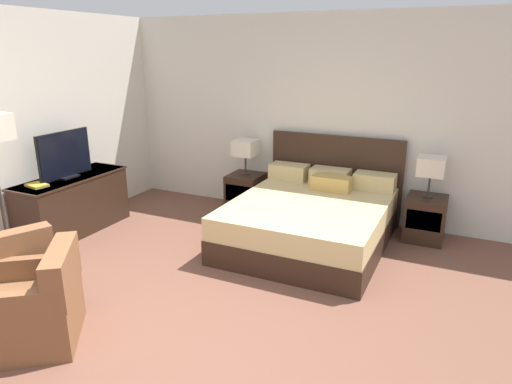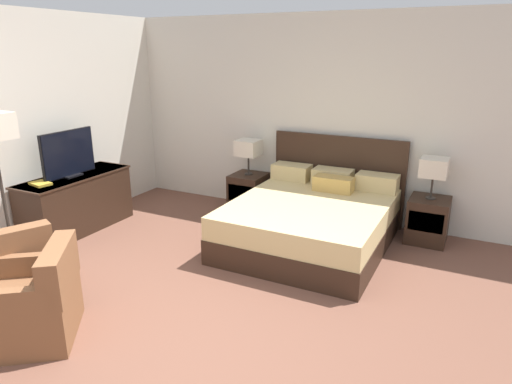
{
  "view_description": "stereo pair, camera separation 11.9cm",
  "coord_description": "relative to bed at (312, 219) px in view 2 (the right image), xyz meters",
  "views": [
    {
      "loc": [
        1.8,
        -2.14,
        2.18
      ],
      "look_at": [
        -0.14,
        1.97,
        0.75
      ],
      "focal_mm": 32.0,
      "sensor_mm": 36.0,
      "label": 1
    },
    {
      "loc": [
        1.91,
        -2.09,
        2.18
      ],
      "look_at": [
        -0.14,
        1.97,
        0.75
      ],
      "focal_mm": 32.0,
      "sensor_mm": 36.0,
      "label": 2
    }
  ],
  "objects": [
    {
      "name": "nightstand_left",
      "position": [
        -1.19,
        0.67,
        -0.03
      ],
      "size": [
        0.45,
        0.48,
        0.53
      ],
      "color": "#332116",
      "rests_on": "ground"
    },
    {
      "name": "wall_back",
      "position": [
        -0.26,
        1.0,
        1.01
      ],
      "size": [
        6.8,
        0.06,
        2.63
      ],
      "primitive_type": "cube",
      "color": "silver",
      "rests_on": "ground"
    },
    {
      "name": "wall_left",
      "position": [
        -3.09,
        -1.12,
        1.01
      ],
      "size": [
        0.06,
        5.39,
        2.63
      ],
      "primitive_type": "cube",
      "color": "silver",
      "rests_on": "ground"
    },
    {
      "name": "table_lamp_left",
      "position": [
        -1.19,
        0.68,
        0.6
      ],
      "size": [
        0.3,
        0.3,
        0.48
      ],
      "color": "#332D28",
      "rests_on": "nightstand_left"
    },
    {
      "name": "ground_plane",
      "position": [
        -0.26,
        -2.62,
        -0.3
      ],
      "size": [
        10.77,
        10.77,
        0.0
      ],
      "primitive_type": "plane",
      "color": "brown"
    },
    {
      "name": "armchair_companion",
      "position": [
        -1.3,
        -2.71,
        -0.01
      ],
      "size": [
        0.96,
        0.96,
        0.76
      ],
      "color": "brown",
      "rests_on": "ground"
    },
    {
      "name": "dresser",
      "position": [
        -2.77,
        -0.92,
        0.07
      ],
      "size": [
        0.54,
        1.43,
        0.7
      ],
      "color": "#332116",
      "rests_on": "ground"
    },
    {
      "name": "bed",
      "position": [
        0.0,
        0.0,
        0.0
      ],
      "size": [
        1.74,
        2.0,
        1.12
      ],
      "color": "#332116",
      "rests_on": "ground"
    },
    {
      "name": "nightstand_right",
      "position": [
        1.19,
        0.67,
        -0.03
      ],
      "size": [
        0.45,
        0.48,
        0.53
      ],
      "color": "#332116",
      "rests_on": "ground"
    },
    {
      "name": "tv",
      "position": [
        -2.77,
        -0.96,
        0.68
      ],
      "size": [
        0.18,
        0.75,
        0.56
      ],
      "color": "black",
      "rests_on": "dresser"
    },
    {
      "name": "table_lamp_right",
      "position": [
        1.19,
        0.68,
        0.6
      ],
      "size": [
        0.3,
        0.3,
        0.48
      ],
      "color": "#332D28",
      "rests_on": "nightstand_right"
    },
    {
      "name": "armchair_by_window",
      "position": [
        -1.96,
        -2.45,
        -0.01
      ],
      "size": [
        0.91,
        0.9,
        0.76
      ],
      "color": "brown",
      "rests_on": "ground"
    },
    {
      "name": "book_red_cover",
      "position": [
        -2.79,
        -1.38,
        0.42
      ],
      "size": [
        0.27,
        0.21,
        0.03
      ],
      "primitive_type": "cube",
      "rotation": [
        0.0,
        0.0,
        -0.19
      ],
      "color": "gold",
      "rests_on": "dresser"
    }
  ]
}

